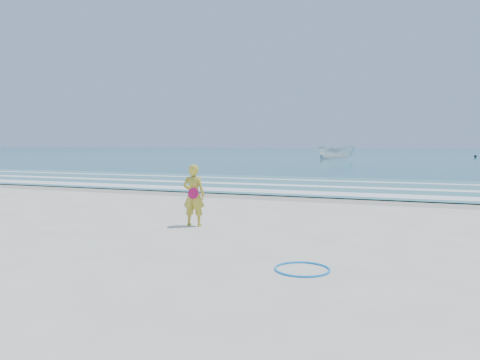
% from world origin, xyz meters
% --- Properties ---
extents(ground, '(400.00, 400.00, 0.00)m').
position_xyz_m(ground, '(0.00, 0.00, 0.00)').
color(ground, silver).
rests_on(ground, ground).
extents(wet_sand, '(400.00, 2.40, 0.00)m').
position_xyz_m(wet_sand, '(0.00, 9.00, 0.00)').
color(wet_sand, '#B2A893').
rests_on(wet_sand, ground).
extents(ocean, '(400.00, 190.00, 0.04)m').
position_xyz_m(ocean, '(0.00, 105.00, 0.02)').
color(ocean, '#19727F').
rests_on(ocean, ground).
extents(shallow, '(400.00, 10.00, 0.01)m').
position_xyz_m(shallow, '(0.00, 14.00, 0.04)').
color(shallow, '#59B7AD').
rests_on(shallow, ocean).
extents(foam_near, '(400.00, 1.40, 0.01)m').
position_xyz_m(foam_near, '(0.00, 10.30, 0.05)').
color(foam_near, white).
rests_on(foam_near, shallow).
extents(foam_mid, '(400.00, 0.90, 0.01)m').
position_xyz_m(foam_mid, '(0.00, 13.20, 0.05)').
color(foam_mid, white).
rests_on(foam_mid, shallow).
extents(foam_far, '(400.00, 0.60, 0.01)m').
position_xyz_m(foam_far, '(0.00, 16.50, 0.05)').
color(foam_far, white).
rests_on(foam_far, shallow).
extents(hoop, '(1.08, 1.08, 0.03)m').
position_xyz_m(hoop, '(2.95, -0.63, 0.02)').
color(hoop, '#0D95F8').
rests_on(hoop, ground).
extents(boat, '(4.73, 2.47, 1.74)m').
position_xyz_m(boat, '(-5.11, 50.33, 0.91)').
color(boat, white).
rests_on(boat, ocean).
extents(buoy, '(0.37, 0.37, 0.37)m').
position_xyz_m(buoy, '(11.68, 64.49, 0.22)').
color(buoy, black).
rests_on(buoy, ocean).
extents(woman, '(0.58, 0.43, 1.49)m').
position_xyz_m(woman, '(-0.43, 2.31, 0.74)').
color(woman, gold).
rests_on(woman, ground).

